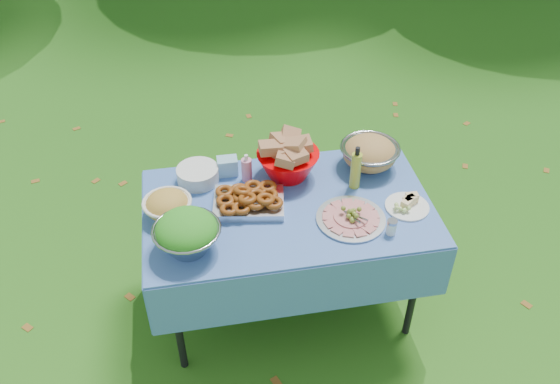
# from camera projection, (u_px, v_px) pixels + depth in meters

# --- Properties ---
(ground) EXTENTS (80.00, 80.00, 0.00)m
(ground) POSITION_uv_depth(u_px,v_px,m) (287.00, 303.00, 3.50)
(ground) COLOR #0D3B0A
(ground) RESTS_ON ground
(picnic_table) EXTENTS (1.46, 0.86, 0.76)m
(picnic_table) POSITION_uv_depth(u_px,v_px,m) (288.00, 258.00, 3.26)
(picnic_table) COLOR #79A4EA
(picnic_table) RESTS_ON ground
(salad_bowl) EXTENTS (0.32, 0.32, 0.21)m
(salad_bowl) POSITION_uv_depth(u_px,v_px,m) (187.00, 233.00, 2.71)
(salad_bowl) COLOR #979AA0
(salad_bowl) RESTS_ON picnic_table
(pasta_bowl_white) EXTENTS (0.26, 0.26, 0.13)m
(pasta_bowl_white) POSITION_uv_depth(u_px,v_px,m) (167.00, 205.00, 2.92)
(pasta_bowl_white) COLOR white
(pasta_bowl_white) RESTS_ON picnic_table
(plate_stack) EXTENTS (0.27, 0.27, 0.08)m
(plate_stack) POSITION_uv_depth(u_px,v_px,m) (198.00, 175.00, 3.15)
(plate_stack) COLOR white
(plate_stack) RESTS_ON picnic_table
(wipes_box) EXTENTS (0.11, 0.08, 0.10)m
(wipes_box) POSITION_uv_depth(u_px,v_px,m) (227.00, 166.00, 3.19)
(wipes_box) COLOR #8BC2E0
(wipes_box) RESTS_ON picnic_table
(sanitizer_bottle) EXTENTS (0.07, 0.07, 0.16)m
(sanitizer_bottle) POSITION_uv_depth(u_px,v_px,m) (247.00, 168.00, 3.13)
(sanitizer_bottle) COLOR pink
(sanitizer_bottle) RESTS_ON picnic_table
(bread_bowl) EXTENTS (0.42, 0.42, 0.22)m
(bread_bowl) POSITION_uv_depth(u_px,v_px,m) (288.00, 158.00, 3.14)
(bread_bowl) COLOR #F80004
(bread_bowl) RESTS_ON picnic_table
(pasta_bowl_steel) EXTENTS (0.42, 0.42, 0.17)m
(pasta_bowl_steel) POSITION_uv_depth(u_px,v_px,m) (370.00, 153.00, 3.22)
(pasta_bowl_steel) COLOR #979AA0
(pasta_bowl_steel) RESTS_ON picnic_table
(fried_tray) EXTENTS (0.39, 0.30, 0.08)m
(fried_tray) POSITION_uv_depth(u_px,v_px,m) (249.00, 200.00, 2.99)
(fried_tray) COLOR silver
(fried_tray) RESTS_ON picnic_table
(charcuterie_platter) EXTENTS (0.42, 0.42, 0.08)m
(charcuterie_platter) POSITION_uv_depth(u_px,v_px,m) (351.00, 214.00, 2.91)
(charcuterie_platter) COLOR #AEB0B5
(charcuterie_platter) RESTS_ON picnic_table
(oil_bottle) EXTENTS (0.06, 0.06, 0.25)m
(oil_bottle) POSITION_uv_depth(u_px,v_px,m) (356.00, 167.00, 3.06)
(oil_bottle) COLOR #ADB931
(oil_bottle) RESTS_ON picnic_table
(cheese_plate) EXTENTS (0.24, 0.24, 0.06)m
(cheese_plate) POSITION_uv_depth(u_px,v_px,m) (408.00, 203.00, 2.99)
(cheese_plate) COLOR white
(cheese_plate) RESTS_ON picnic_table
(shaker) EXTENTS (0.06, 0.06, 0.08)m
(shaker) POSITION_uv_depth(u_px,v_px,m) (392.00, 227.00, 2.83)
(shaker) COLOR white
(shaker) RESTS_ON picnic_table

